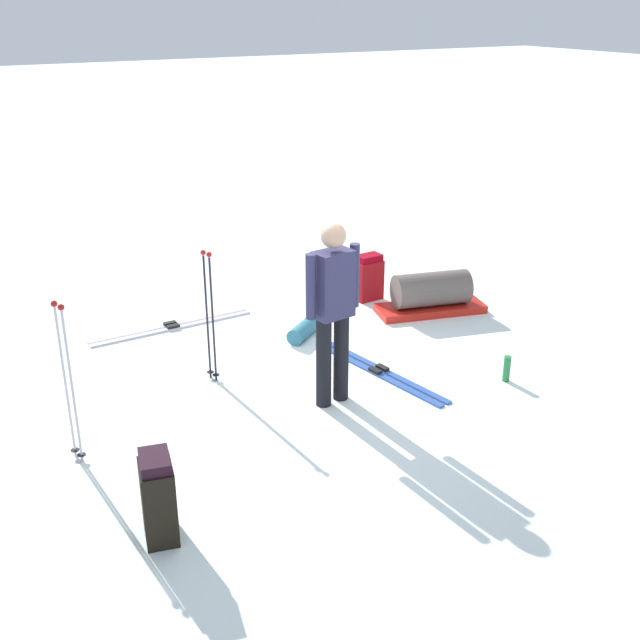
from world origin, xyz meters
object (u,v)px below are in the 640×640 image
at_px(backpack_large_dark, 158,498).
at_px(skier_standing, 333,305).
at_px(ski_pair_near, 172,327).
at_px(ski_poles_planted_far, 209,310).
at_px(sleeping_mat_rolled, 305,329).
at_px(ski_poles_planted_near, 67,376).
at_px(backpack_bright, 368,278).
at_px(thermos_bottle, 507,369).
at_px(gear_sled, 431,294).
at_px(ski_pair_far, 379,371).

bearing_deg(backpack_large_dark, skier_standing, 118.63).
bearing_deg(ski_pair_near, ski_poles_planted_far, -2.73).
xyz_separation_m(ski_pair_near, sleeping_mat_rolled, (0.95, 1.20, 0.08)).
xyz_separation_m(ski_pair_near, ski_poles_planted_near, (2.20, -1.55, 0.74)).
height_order(backpack_bright, sleeping_mat_rolled, backpack_bright).
relative_size(skier_standing, ski_pair_near, 0.90).
distance_m(backpack_large_dark, ski_poles_planted_near, 1.36).
bearing_deg(thermos_bottle, ski_pair_near, -139.85).
bearing_deg(ski_poles_planted_near, sleeping_mat_rolled, 114.43).
distance_m(skier_standing, gear_sled, 2.59).
distance_m(ski_poles_planted_far, thermos_bottle, 2.91).
xyz_separation_m(ski_poles_planted_near, thermos_bottle, (0.64, 3.95, -0.62)).
bearing_deg(backpack_bright, backpack_large_dark, -49.70).
height_order(skier_standing, backpack_bright, skier_standing).
bearing_deg(backpack_large_dark, gear_sled, 120.41).
distance_m(backpack_large_dark, gear_sled, 4.76).
xyz_separation_m(ski_pair_far, sleeping_mat_rolled, (-1.13, -0.23, 0.08)).
xyz_separation_m(backpack_large_dark, thermos_bottle, (-0.62, 3.68, -0.19)).
xyz_separation_m(ski_pair_far, gear_sled, (-1.03, 1.40, 0.21)).
bearing_deg(sleeping_mat_rolled, skier_standing, -18.55).
bearing_deg(backpack_bright, gear_sled, 29.71).
bearing_deg(ski_poles_planted_near, ski_poles_planted_far, 117.90).
bearing_deg(ski_pair_far, thermos_bottle, 52.01).
distance_m(backpack_bright, gear_sled, 0.83).
bearing_deg(skier_standing, ski_poles_planted_far, -140.53).
distance_m(skier_standing, backpack_bright, 2.74).
bearing_deg(backpack_bright, ski_poles_planted_far, -66.39).
height_order(backpack_bright, gear_sled, backpack_bright).
bearing_deg(ski_pair_far, ski_poles_planted_far, -114.13).
xyz_separation_m(skier_standing, sleeping_mat_rolled, (-1.42, 0.48, -0.86)).
bearing_deg(sleeping_mat_rolled, backpack_large_dark, -44.61).
xyz_separation_m(sleeping_mat_rolled, thermos_bottle, (1.89, 1.20, 0.04)).
xyz_separation_m(ski_pair_near, backpack_large_dark, (3.46, -1.28, 0.31)).
height_order(skier_standing, sleeping_mat_rolled, skier_standing).
bearing_deg(ski_poles_planted_far, skier_standing, 39.47).
height_order(skier_standing, gear_sled, skier_standing).
xyz_separation_m(skier_standing, ski_poles_planted_near, (-0.17, -2.27, -0.20)).
height_order(backpack_large_dark, thermos_bottle, backpack_large_dark).
xyz_separation_m(ski_poles_planted_near, sleeping_mat_rolled, (-1.25, 2.75, -0.66)).
bearing_deg(sleeping_mat_rolled, ski_pair_far, 11.36).
height_order(ski_pair_far, backpack_bright, backpack_bright).
bearing_deg(ski_poles_planted_near, backpack_bright, 115.25).
bearing_deg(sleeping_mat_rolled, thermos_bottle, 32.44).
bearing_deg(sleeping_mat_rolled, ski_poles_planted_far, -69.91).
distance_m(backpack_bright, ski_poles_planted_far, 2.74).
bearing_deg(skier_standing, ski_pair_near, -163.10).
height_order(backpack_large_dark, gear_sled, backpack_large_dark).
relative_size(ski_poles_planted_far, sleeping_mat_rolled, 2.38).
relative_size(backpack_large_dark, gear_sled, 0.48).
xyz_separation_m(ski_pair_far, backpack_bright, (-1.75, 0.99, 0.27)).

